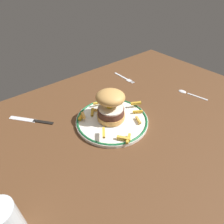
# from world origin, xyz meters

# --- Properties ---
(ground_plane) EXTENTS (1.34, 0.86, 0.04)m
(ground_plane) POSITION_xyz_m (0.00, 0.00, -0.02)
(ground_plane) COLOR #55351E
(dinner_plate) EXTENTS (0.27, 0.27, 0.02)m
(dinner_plate) POSITION_xyz_m (-0.02, 0.02, 0.01)
(dinner_plate) COLOR white
(dinner_plate) RESTS_ON ground_plane
(burger) EXTENTS (0.15, 0.15, 0.11)m
(burger) POSITION_xyz_m (-0.02, 0.03, 0.07)
(burger) COLOR #D4964C
(burger) RESTS_ON dinner_plate
(fries_pile) EXTENTS (0.25, 0.24, 0.02)m
(fries_pile) POSITION_xyz_m (-0.03, 0.02, 0.02)
(fries_pile) COLOR #EBAE4B
(fries_pile) RESTS_ON dinner_plate
(water_glass) EXTENTS (0.07, 0.07, 0.10)m
(water_glass) POSITION_xyz_m (-0.43, -0.13, 0.04)
(water_glass) COLOR silver
(water_glass) RESTS_ON ground_plane
(fork) EXTENTS (0.02, 0.14, 0.00)m
(fork) POSITION_xyz_m (0.25, 0.24, 0.00)
(fork) COLOR silver
(fork) RESTS_ON ground_plane
(knife) EXTENTS (0.12, 0.15, 0.01)m
(knife) POSITION_xyz_m (-0.25, 0.21, 0.00)
(knife) COLOR black
(knife) RESTS_ON ground_plane
(spoon) EXTENTS (0.04, 0.13, 0.01)m
(spoon) POSITION_xyz_m (0.37, -0.04, 0.00)
(spoon) COLOR silver
(spoon) RESTS_ON ground_plane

